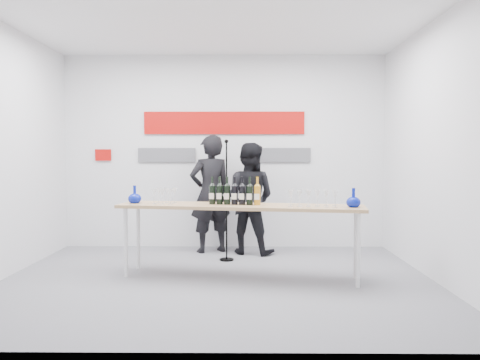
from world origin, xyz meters
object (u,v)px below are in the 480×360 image
object	(u,v)px
presenter_left	(210,194)
mic_stand	(227,224)
presenter_right	(249,198)
tasting_table	(240,210)

from	to	relation	value
presenter_left	mic_stand	distance (m)	0.72
presenter_left	presenter_right	xyz separation A→B (m)	(0.57, -0.08, -0.06)
presenter_left	tasting_table	bearing A→B (deg)	82.89
tasting_table	presenter_right	distance (m)	1.39
tasting_table	presenter_right	xyz separation A→B (m)	(0.12, 1.38, 0.01)
tasting_table	mic_stand	xyz separation A→B (m)	(-0.19, 0.90, -0.29)
tasting_table	presenter_right	size ratio (longest dim) A/B	1.80
presenter_left	mic_stand	bearing A→B (deg)	90.57
tasting_table	mic_stand	bearing A→B (deg)	111.41
presenter_left	presenter_right	bearing A→B (deg)	147.44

